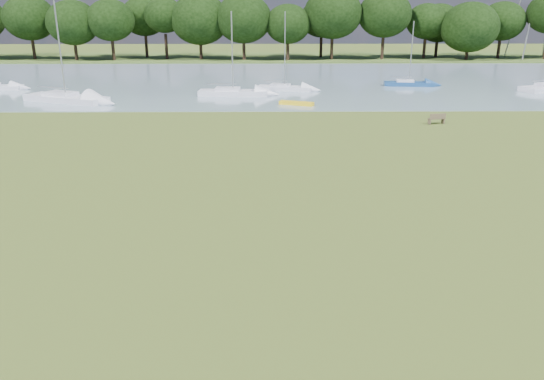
{
  "coord_description": "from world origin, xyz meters",
  "views": [
    {
      "loc": [
        0.36,
        -22.18,
        8.28
      ],
      "look_at": [
        0.61,
        -2.0,
        1.32
      ],
      "focal_mm": 35.0,
      "sensor_mm": 36.0,
      "label": 1
    }
  ],
  "objects_px": {
    "riverbank_bench": "(437,119)",
    "sailboat_5": "(232,91)",
    "sailboat_6": "(65,96)",
    "sailboat_3": "(284,86)",
    "kayak": "(296,103)",
    "sailboat_0": "(408,82)"
  },
  "relations": [
    {
      "from": "sailboat_0",
      "to": "sailboat_5",
      "type": "xyz_separation_m",
      "value": [
        -19.14,
        -6.56,
        0.06
      ]
    },
    {
      "from": "riverbank_bench",
      "to": "sailboat_6",
      "type": "relative_size",
      "value": 0.14
    },
    {
      "from": "sailboat_3",
      "to": "sailboat_6",
      "type": "height_order",
      "value": "sailboat_6"
    },
    {
      "from": "kayak",
      "to": "sailboat_5",
      "type": "xyz_separation_m",
      "value": [
        -6.04,
        5.5,
        0.31
      ]
    },
    {
      "from": "riverbank_bench",
      "to": "sailboat_3",
      "type": "bearing_deg",
      "value": 110.71
    },
    {
      "from": "sailboat_5",
      "to": "sailboat_0",
      "type": "bearing_deg",
      "value": 22.88
    },
    {
      "from": "riverbank_bench",
      "to": "kayak",
      "type": "bearing_deg",
      "value": 129.25
    },
    {
      "from": "sailboat_5",
      "to": "sailboat_6",
      "type": "relative_size",
      "value": 0.79
    },
    {
      "from": "sailboat_0",
      "to": "sailboat_6",
      "type": "bearing_deg",
      "value": -156.56
    },
    {
      "from": "riverbank_bench",
      "to": "sailboat_3",
      "type": "distance_m",
      "value": 20.15
    },
    {
      "from": "riverbank_bench",
      "to": "sailboat_6",
      "type": "distance_m",
      "value": 32.94
    },
    {
      "from": "kayak",
      "to": "sailboat_6",
      "type": "bearing_deg",
      "value": -163.2
    },
    {
      "from": "sailboat_6",
      "to": "kayak",
      "type": "bearing_deg",
      "value": 18.56
    },
    {
      "from": "kayak",
      "to": "sailboat_3",
      "type": "xyz_separation_m",
      "value": [
        -0.82,
        8.87,
        0.25
      ]
    },
    {
      "from": "kayak",
      "to": "sailboat_5",
      "type": "relative_size",
      "value": 0.39
    },
    {
      "from": "kayak",
      "to": "sailboat_0",
      "type": "bearing_deg",
      "value": 64.95
    },
    {
      "from": "sailboat_5",
      "to": "sailboat_6",
      "type": "bearing_deg",
      "value": -163.33
    },
    {
      "from": "riverbank_bench",
      "to": "sailboat_3",
      "type": "xyz_separation_m",
      "value": [
        -10.89,
        16.95,
        0.05
      ]
    },
    {
      "from": "sailboat_3",
      "to": "sailboat_6",
      "type": "distance_m",
      "value": 21.55
    },
    {
      "from": "sailboat_0",
      "to": "sailboat_5",
      "type": "relative_size",
      "value": 0.87
    },
    {
      "from": "riverbank_bench",
      "to": "sailboat_5",
      "type": "height_order",
      "value": "sailboat_5"
    },
    {
      "from": "kayak",
      "to": "sailboat_3",
      "type": "relative_size",
      "value": 0.4
    }
  ]
}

